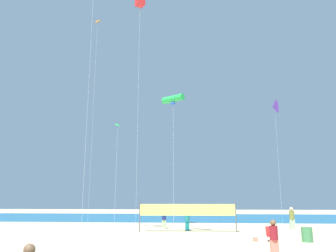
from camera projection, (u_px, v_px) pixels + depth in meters
The scene contains 15 objects.
ground_plane at pixel (171, 252), 16.86m from camera, with size 120.00×120.00×0.00m, color beige.
ocean_band at pixel (187, 217), 45.89m from camera, with size 120.00×20.00×0.01m, color #1E6B99.
beachgoer_maroon_shirt at pixel (274, 237), 15.63m from camera, with size 0.38×0.38×1.68m.
beachgoer_teal_shirt at pixel (187, 220), 27.98m from camera, with size 0.37×0.37×1.60m.
beachgoer_navy_shirt at pixel (164, 218), 29.69m from camera, with size 0.38×0.38×1.64m.
beachgoer_olive_shirt at pixel (292, 217), 29.51m from camera, with size 0.43×0.43×1.86m.
folding_beach_chair at pixel (271, 234), 21.08m from camera, with size 0.52×0.65×0.89m.
trash_barrel at pixel (307, 235), 20.78m from camera, with size 0.67×0.67×0.88m, color #3F7F4C.
volleyball_net at pixel (188, 211), 26.86m from camera, with size 7.79×0.45×2.40m.
beach_handbag at pixel (255, 239), 20.96m from camera, with size 0.30×0.15×0.24m, color #EA7260.
kite_red_box at pixel (140, 0), 29.84m from camera, with size 0.98×0.98×20.56m.
kite_violet_delta at pixel (275, 107), 37.43m from camera, with size 1.16×1.51×13.44m.
kite_green_tube at pixel (173, 99), 25.56m from camera, with size 1.82×1.45×10.36m.
kite_orange_diamond at pixel (97, 26), 35.91m from camera, with size 0.83×0.83×21.57m.
kite_green_diamond at pixel (118, 127), 29.39m from camera, with size 0.61×0.61×9.16m.
Camera 1 is at (1.30, -17.77, 2.72)m, focal length 35.70 mm.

